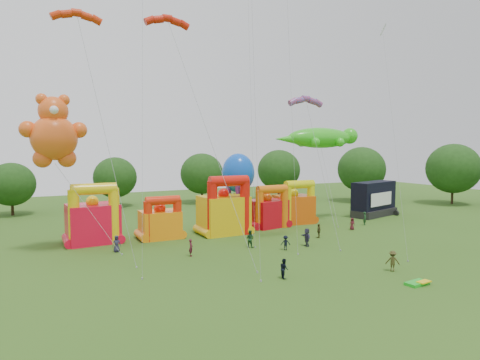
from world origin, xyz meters
name	(u,v)px	position (x,y,z in m)	size (l,w,h in m)	color
ground	(377,300)	(0.00, 0.00, 0.00)	(160.00, 160.00, 0.00)	#2F5518
tree_ring	(360,213)	(-1.16, 0.61, 6.26)	(121.77, 123.85, 12.07)	#352314
bouncy_castle_0	(93,220)	(-15.74, 27.71, 2.62)	(5.73, 4.73, 6.91)	red
bouncy_castle_1	(161,222)	(-8.24, 26.76, 2.00)	(4.51, 3.63, 5.20)	orange
bouncy_castle_2	(224,212)	(-0.29, 25.93, 2.79)	(5.80, 4.72, 7.39)	#EAB30C
bouncy_castle_3	(268,211)	(6.80, 27.41, 2.22)	(5.61, 4.88, 5.81)	red
bouncy_castle_4	(295,207)	(11.72, 28.31, 2.36)	(5.42, 4.52, 6.22)	#DA4F0B
stage_trailer	(374,199)	(26.51, 28.18, 2.62)	(9.13, 5.44, 5.44)	black
teddy_bear_kite	(76,181)	(-17.82, 23.83, 7.42)	(9.04, 6.71, 16.33)	#F2591A
gecko_kite	(324,155)	(16.08, 27.50, 9.73)	(14.40, 8.12, 13.78)	green
octopus_kite	(239,183)	(3.08, 28.57, 6.09)	(4.39, 8.00, 10.09)	blue
parafoil_kites	(187,140)	(-8.91, 15.02, 11.49)	(28.29, 11.04, 24.08)	red
diamond_kites	(264,104)	(-1.07, 14.67, 15.13)	(26.55, 18.05, 35.01)	red
folded_kite_bundle	(418,283)	(5.33, 1.06, 0.14)	(2.10, 1.28, 0.31)	green
spectator_0	(117,244)	(-14.15, 22.38, 0.87)	(0.85, 0.55, 1.73)	#28263F
spectator_1	(191,248)	(-7.82, 17.36, 0.87)	(0.63, 0.42, 1.73)	#501724
spectator_2	(250,239)	(-0.80, 18.08, 0.95)	(0.92, 0.72, 1.89)	#194020
spectator_3	(286,243)	(2.01, 15.33, 0.78)	(1.00, 0.58, 1.55)	black
spectator_4	(319,231)	(8.82, 18.70, 0.84)	(0.98, 0.41, 1.68)	#423A1A
spectator_5	(307,237)	(5.05, 15.83, 0.99)	(1.84, 0.58, 1.98)	#302A47
spectator_6	(352,224)	(15.75, 20.77, 0.79)	(0.77, 0.50, 1.58)	#4C151D
spectator_7	(365,218)	(19.66, 22.67, 0.92)	(0.67, 0.44, 1.85)	#173A1C
spectator_8	(284,268)	(-3.32, 7.15, 0.83)	(0.81, 0.63, 1.66)	black
spectator_9	(393,261)	(6.28, 4.65, 0.92)	(1.18, 0.68, 1.83)	#3E3918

